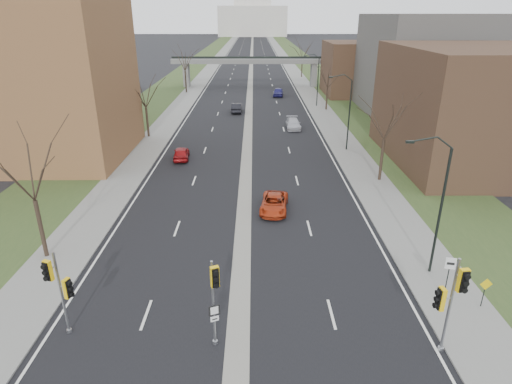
{
  "coord_description": "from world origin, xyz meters",
  "views": [
    {
      "loc": [
        0.83,
        -16.7,
        14.99
      ],
      "look_at": [
        0.96,
        9.15,
        4.19
      ],
      "focal_mm": 30.0,
      "sensor_mm": 36.0,
      "label": 1
    }
  ],
  "objects_px": {
    "signal_pole_median": "(214,291)",
    "warning_sign": "(485,288)",
    "signal_pole_left": "(59,284)",
    "speed_limit_sign": "(449,270)",
    "car_left_far": "(237,108)",
    "car_left_near": "(181,153)",
    "car_right_far": "(278,92)",
    "car_right_near": "(274,203)",
    "signal_pole_right": "(451,295)",
    "car_right_mid": "(293,124)"
  },
  "relations": [
    {
      "from": "signal_pole_median",
      "to": "car_right_near",
      "type": "bearing_deg",
      "value": 55.74
    },
    {
      "from": "signal_pole_median",
      "to": "car_left_far",
      "type": "distance_m",
      "value": 53.81
    },
    {
      "from": "signal_pole_left",
      "to": "car_left_far",
      "type": "xyz_separation_m",
      "value": [
        6.5,
        52.87,
        -2.32
      ]
    },
    {
      "from": "signal_pole_median",
      "to": "speed_limit_sign",
      "type": "bearing_deg",
      "value": -4.98
    },
    {
      "from": "car_right_mid",
      "to": "car_right_near",
      "type": "bearing_deg",
      "value": -98.25
    },
    {
      "from": "car_right_mid",
      "to": "signal_pole_left",
      "type": "bearing_deg",
      "value": -109.6
    },
    {
      "from": "signal_pole_right",
      "to": "car_right_near",
      "type": "xyz_separation_m",
      "value": [
        -7.16,
        16.13,
        -2.72
      ]
    },
    {
      "from": "car_left_near",
      "to": "car_right_far",
      "type": "relative_size",
      "value": 0.88
    },
    {
      "from": "car_left_far",
      "to": "car_right_near",
      "type": "distance_m",
      "value": 38.36
    },
    {
      "from": "signal_pole_right",
      "to": "car_right_far",
      "type": "xyz_separation_m",
      "value": [
        -4.02,
        69.07,
        -2.57
      ]
    },
    {
      "from": "signal_pole_right",
      "to": "car_right_mid",
      "type": "xyz_separation_m",
      "value": [
        -3.27,
        43.39,
        -2.67
      ]
    },
    {
      "from": "speed_limit_sign",
      "to": "car_right_far",
      "type": "xyz_separation_m",
      "value": [
        -5.99,
        64.79,
        -1.09
      ]
    },
    {
      "from": "speed_limit_sign",
      "to": "car_right_near",
      "type": "distance_m",
      "value": 15.01
    },
    {
      "from": "signal_pole_median",
      "to": "car_right_mid",
      "type": "height_order",
      "value": "signal_pole_median"
    },
    {
      "from": "signal_pole_left",
      "to": "warning_sign",
      "type": "bearing_deg",
      "value": 26.34
    },
    {
      "from": "signal_pole_left",
      "to": "warning_sign",
      "type": "height_order",
      "value": "signal_pole_left"
    },
    {
      "from": "signal_pole_left",
      "to": "speed_limit_sign",
      "type": "height_order",
      "value": "signal_pole_left"
    },
    {
      "from": "car_right_mid",
      "to": "signal_pole_median",
      "type": "bearing_deg",
      "value": -99.87
    },
    {
      "from": "car_left_far",
      "to": "car_right_far",
      "type": "height_order",
      "value": "car_right_far"
    },
    {
      "from": "speed_limit_sign",
      "to": "car_left_far",
      "type": "height_order",
      "value": "speed_limit_sign"
    },
    {
      "from": "car_left_near",
      "to": "car_right_near",
      "type": "height_order",
      "value": "car_left_near"
    },
    {
      "from": "signal_pole_median",
      "to": "car_left_near",
      "type": "height_order",
      "value": "signal_pole_median"
    },
    {
      "from": "car_right_near",
      "to": "car_right_mid",
      "type": "relative_size",
      "value": 0.97
    },
    {
      "from": "car_right_near",
      "to": "car_right_far",
      "type": "height_order",
      "value": "car_right_far"
    },
    {
      "from": "signal_pole_left",
      "to": "car_right_mid",
      "type": "distance_m",
      "value": 44.64
    },
    {
      "from": "signal_pole_median",
      "to": "car_right_near",
      "type": "distance_m",
      "value": 16.24
    },
    {
      "from": "signal_pole_median",
      "to": "signal_pole_right",
      "type": "xyz_separation_m",
      "value": [
        10.64,
        -0.48,
        0.08
      ]
    },
    {
      "from": "warning_sign",
      "to": "signal_pole_median",
      "type": "bearing_deg",
      "value": -171.41
    },
    {
      "from": "car_left_near",
      "to": "car_left_far",
      "type": "height_order",
      "value": "car_left_far"
    },
    {
      "from": "car_right_near",
      "to": "car_right_mid",
      "type": "bearing_deg",
      "value": 88.68
    },
    {
      "from": "car_left_far",
      "to": "car_right_near",
      "type": "xyz_separation_m",
      "value": [
        4.48,
        -38.1,
        -0.11
      ]
    },
    {
      "from": "car_left_near",
      "to": "warning_sign",
      "type": "bearing_deg",
      "value": 122.98
    },
    {
      "from": "car_left_near",
      "to": "signal_pole_median",
      "type": "bearing_deg",
      "value": 97.0
    },
    {
      "from": "car_left_near",
      "to": "car_right_far",
      "type": "bearing_deg",
      "value": -113.17
    },
    {
      "from": "car_right_mid",
      "to": "car_left_near",
      "type": "bearing_deg",
      "value": -134.89
    },
    {
      "from": "car_left_near",
      "to": "speed_limit_sign",
      "type": "bearing_deg",
      "value": 121.54
    },
    {
      "from": "signal_pole_left",
      "to": "speed_limit_sign",
      "type": "bearing_deg",
      "value": 29.21
    },
    {
      "from": "car_left_far",
      "to": "car_right_mid",
      "type": "xyz_separation_m",
      "value": [
        8.36,
        -10.84,
        -0.06
      ]
    },
    {
      "from": "signal_pole_left",
      "to": "car_right_mid",
      "type": "relative_size",
      "value": 0.99
    },
    {
      "from": "signal_pole_median",
      "to": "signal_pole_right",
      "type": "bearing_deg",
      "value": -24.33
    },
    {
      "from": "warning_sign",
      "to": "car_left_far",
      "type": "xyz_separation_m",
      "value": [
        -15.3,
        50.81,
        -0.54
      ]
    },
    {
      "from": "signal_pole_left",
      "to": "car_left_far",
      "type": "distance_m",
      "value": 53.32
    },
    {
      "from": "signal_pole_right",
      "to": "car_right_far",
      "type": "relative_size",
      "value": 1.1
    },
    {
      "from": "car_left_far",
      "to": "car_right_near",
      "type": "relative_size",
      "value": 0.99
    },
    {
      "from": "signal_pole_median",
      "to": "warning_sign",
      "type": "xyz_separation_m",
      "value": [
        14.3,
        2.93,
        -1.99
      ]
    },
    {
      "from": "signal_pole_median",
      "to": "warning_sign",
      "type": "bearing_deg",
      "value": -10.14
    },
    {
      "from": "car_right_mid",
      "to": "car_right_far",
      "type": "relative_size",
      "value": 1.02
    },
    {
      "from": "warning_sign",
      "to": "car_right_near",
      "type": "height_order",
      "value": "warning_sign"
    },
    {
      "from": "signal_pole_right",
      "to": "car_right_far",
      "type": "height_order",
      "value": "signal_pole_right"
    },
    {
      "from": "signal_pole_median",
      "to": "car_left_far",
      "type": "relative_size",
      "value": 1.04
    }
  ]
}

